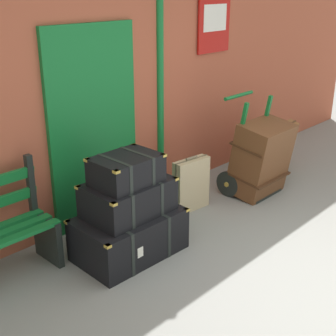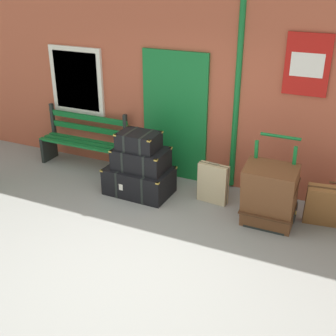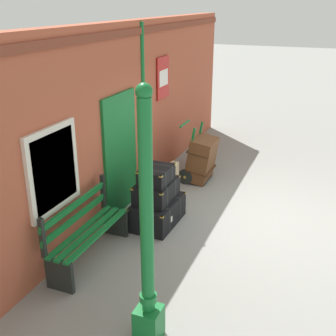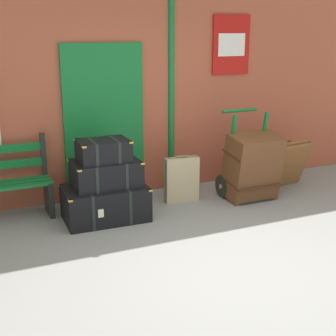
{
  "view_description": "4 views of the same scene",
  "coord_description": "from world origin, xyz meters",
  "px_view_note": "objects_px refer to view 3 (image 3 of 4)",
  "views": [
    {
      "loc": [
        -3.37,
        -1.38,
        2.46
      ],
      "look_at": [
        -0.27,
        1.59,
        0.77
      ],
      "focal_mm": 50.47,
      "sensor_mm": 36.0,
      "label": 1
    },
    {
      "loc": [
        2.19,
        -3.7,
        3.27
      ],
      "look_at": [
        -0.27,
        1.65,
        0.52
      ],
      "focal_mm": 46.6,
      "sensor_mm": 36.0,
      "label": 2
    },
    {
      "loc": [
        -6.63,
        -0.89,
        3.52
      ],
      "look_at": [
        -0.01,
        1.74,
        0.71
      ],
      "focal_mm": 45.67,
      "sensor_mm": 36.0,
      "label": 3
    },
    {
      "loc": [
        -2.29,
        -3.74,
        2.26
      ],
      "look_at": [
        0.06,
        1.57,
        0.58
      ],
      "focal_mm": 51.26,
      "sensor_mm": 36.0,
      "label": 4
    }
  ],
  "objects_px": {
    "steamer_trunk_base": "(157,212)",
    "porters_trolley": "(193,167)",
    "steamer_trunk_middle": "(156,191)",
    "suitcase_beige": "(170,180)",
    "platform_bench": "(86,232)",
    "steamer_trunk_top": "(156,175)",
    "large_brown_trunk": "(202,159)",
    "suitcase_umber": "(200,151)",
    "lamp_post": "(147,256)"
  },
  "relations": [
    {
      "from": "steamer_trunk_base",
      "to": "porters_trolley",
      "type": "relative_size",
      "value": 0.85
    },
    {
      "from": "steamer_trunk_middle",
      "to": "suitcase_beige",
      "type": "distance_m",
      "value": 1.16
    },
    {
      "from": "platform_bench",
      "to": "steamer_trunk_top",
      "type": "bearing_deg",
      "value": -20.42
    },
    {
      "from": "suitcase_beige",
      "to": "steamer_trunk_base",
      "type": "bearing_deg",
      "value": -169.59
    },
    {
      "from": "steamer_trunk_top",
      "to": "large_brown_trunk",
      "type": "bearing_deg",
      "value": -3.88
    },
    {
      "from": "suitcase_umber",
      "to": "steamer_trunk_top",
      "type": "bearing_deg",
      "value": -177.32
    },
    {
      "from": "suitcase_beige",
      "to": "lamp_post",
      "type": "bearing_deg",
      "value": -162.22
    },
    {
      "from": "porters_trolley",
      "to": "suitcase_umber",
      "type": "bearing_deg",
      "value": 7.15
    },
    {
      "from": "steamer_trunk_top",
      "to": "suitcase_beige",
      "type": "bearing_deg",
      "value": 9.71
    },
    {
      "from": "porters_trolley",
      "to": "suitcase_umber",
      "type": "xyz_separation_m",
      "value": [
        0.78,
        0.1,
        0.07
      ]
    },
    {
      "from": "steamer_trunk_base",
      "to": "suitcase_beige",
      "type": "height_order",
      "value": "suitcase_beige"
    },
    {
      "from": "porters_trolley",
      "to": "large_brown_trunk",
      "type": "bearing_deg",
      "value": -90.0
    },
    {
      "from": "steamer_trunk_base",
      "to": "lamp_post",
      "type": "bearing_deg",
      "value": -159.01
    },
    {
      "from": "platform_bench",
      "to": "steamer_trunk_top",
      "type": "height_order",
      "value": "platform_bench"
    },
    {
      "from": "steamer_trunk_top",
      "to": "porters_trolley",
      "type": "distance_m",
      "value": 2.12
    },
    {
      "from": "large_brown_trunk",
      "to": "steamer_trunk_top",
      "type": "bearing_deg",
      "value": 176.12
    },
    {
      "from": "suitcase_umber",
      "to": "porters_trolley",
      "type": "bearing_deg",
      "value": -172.85
    },
    {
      "from": "steamer_trunk_middle",
      "to": "lamp_post",
      "type": "bearing_deg",
      "value": -158.69
    },
    {
      "from": "lamp_post",
      "to": "porters_trolley",
      "type": "relative_size",
      "value": 2.36
    },
    {
      "from": "platform_bench",
      "to": "porters_trolley",
      "type": "relative_size",
      "value": 1.33
    },
    {
      "from": "steamer_trunk_middle",
      "to": "suitcase_beige",
      "type": "relative_size",
      "value": 1.25
    },
    {
      "from": "lamp_post",
      "to": "platform_bench",
      "type": "height_order",
      "value": "lamp_post"
    },
    {
      "from": "lamp_post",
      "to": "steamer_trunk_middle",
      "type": "xyz_separation_m",
      "value": [
        2.5,
        0.97,
        -0.5
      ]
    },
    {
      "from": "lamp_post",
      "to": "steamer_trunk_base",
      "type": "relative_size",
      "value": 2.77
    },
    {
      "from": "suitcase_beige",
      "to": "steamer_trunk_top",
      "type": "bearing_deg",
      "value": -170.29
    },
    {
      "from": "steamer_trunk_base",
      "to": "steamer_trunk_middle",
      "type": "height_order",
      "value": "steamer_trunk_middle"
    },
    {
      "from": "platform_bench",
      "to": "large_brown_trunk",
      "type": "distance_m",
      "value": 3.46
    },
    {
      "from": "platform_bench",
      "to": "porters_trolley",
      "type": "distance_m",
      "value": 3.44
    },
    {
      "from": "steamer_trunk_base",
      "to": "suitcase_umber",
      "type": "bearing_deg",
      "value": 2.99
    },
    {
      "from": "steamer_trunk_middle",
      "to": "steamer_trunk_top",
      "type": "distance_m",
      "value": 0.29
    },
    {
      "from": "steamer_trunk_base",
      "to": "suitcase_umber",
      "type": "distance_m",
      "value": 2.83
    },
    {
      "from": "steamer_trunk_base",
      "to": "suitcase_umber",
      "type": "xyz_separation_m",
      "value": [
        2.83,
        0.15,
        0.14
      ]
    },
    {
      "from": "platform_bench",
      "to": "steamer_trunk_middle",
      "type": "distance_m",
      "value": 1.48
    },
    {
      "from": "steamer_trunk_base",
      "to": "large_brown_trunk",
      "type": "distance_m",
      "value": 2.06
    },
    {
      "from": "steamer_trunk_middle",
      "to": "suitcase_beige",
      "type": "xyz_separation_m",
      "value": [
        1.11,
        0.18,
        -0.27
      ]
    },
    {
      "from": "lamp_post",
      "to": "suitcase_beige",
      "type": "distance_m",
      "value": 3.87
    },
    {
      "from": "platform_bench",
      "to": "suitcase_beige",
      "type": "height_order",
      "value": "platform_bench"
    },
    {
      "from": "steamer_trunk_top",
      "to": "large_brown_trunk",
      "type": "relative_size",
      "value": 0.65
    },
    {
      "from": "steamer_trunk_middle",
      "to": "porters_trolley",
      "type": "distance_m",
      "value": 2.04
    },
    {
      "from": "steamer_trunk_top",
      "to": "suitcase_umber",
      "type": "distance_m",
      "value": 2.87
    },
    {
      "from": "porters_trolley",
      "to": "platform_bench",
      "type": "bearing_deg",
      "value": 172.07
    },
    {
      "from": "suitcase_umber",
      "to": "steamer_trunk_middle",
      "type": "bearing_deg",
      "value": -177.53
    },
    {
      "from": "steamer_trunk_base",
      "to": "steamer_trunk_middle",
      "type": "xyz_separation_m",
      "value": [
        0.03,
        0.03,
        0.37
      ]
    },
    {
      "from": "steamer_trunk_top",
      "to": "suitcase_umber",
      "type": "height_order",
      "value": "steamer_trunk_top"
    },
    {
      "from": "platform_bench",
      "to": "large_brown_trunk",
      "type": "bearing_deg",
      "value": -10.76
    },
    {
      "from": "steamer_trunk_top",
      "to": "suitcase_umber",
      "type": "bearing_deg",
      "value": 2.68
    },
    {
      "from": "platform_bench",
      "to": "steamer_trunk_base",
      "type": "xyz_separation_m",
      "value": [
        1.36,
        -0.52,
        -0.23
      ]
    },
    {
      "from": "steamer_trunk_middle",
      "to": "suitcase_umber",
      "type": "height_order",
      "value": "steamer_trunk_middle"
    },
    {
      "from": "steamer_trunk_top",
      "to": "suitcase_beige",
      "type": "distance_m",
      "value": 1.28
    },
    {
      "from": "steamer_trunk_top",
      "to": "porters_trolley",
      "type": "xyz_separation_m",
      "value": [
        2.04,
        0.03,
        -0.6
      ]
    }
  ]
}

